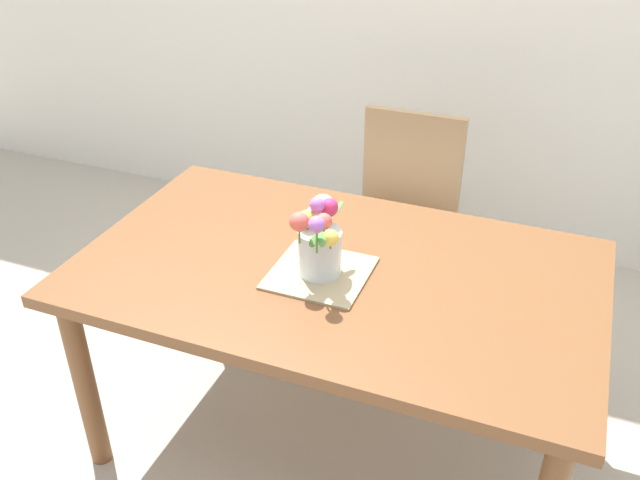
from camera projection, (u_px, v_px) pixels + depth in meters
ground_plane at (334, 434)px, 2.46m from camera, size 12.00×12.00×0.00m
dining_table at (336, 290)px, 2.13m from camera, size 1.59×0.95×0.72m
chair_far at (403, 207)px, 2.84m from camera, size 0.42×0.42×0.90m
placemat at (320, 273)px, 2.05m from camera, size 0.29×0.29×0.01m
flower_vase at (319, 239)px, 1.99m from camera, size 0.15×0.25×0.25m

